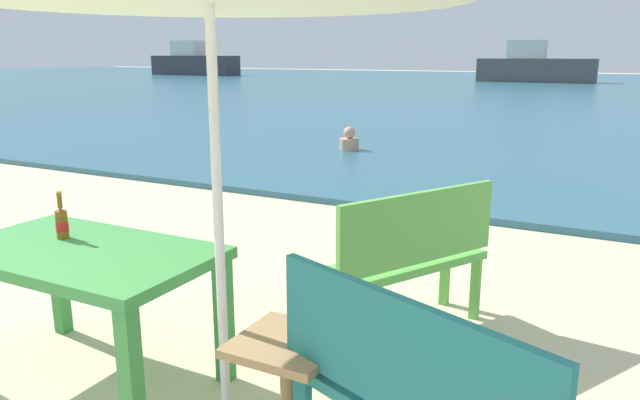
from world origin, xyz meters
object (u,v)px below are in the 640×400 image
(side_table_wood, at_px, (288,378))
(bench_teal_center, at_px, (415,397))
(bench_green_left, at_px, (408,254))
(swimmer_person, at_px, (349,141))
(boat_barge, at_px, (194,63))
(picnic_table_green, at_px, (83,268))
(beer_bottle_amber, at_px, (62,222))
(boat_sailboat, at_px, (534,67))

(side_table_wood, bearing_deg, bench_teal_center, -15.53)
(bench_green_left, bearing_deg, bench_teal_center, -69.85)
(swimmer_person, xyz_separation_m, boat_barge, (-26.52, 28.56, 0.78))
(swimmer_person, bearing_deg, bench_teal_center, -63.73)
(picnic_table_green, bearing_deg, side_table_wood, -0.62)
(picnic_table_green, relative_size, side_table_wood, 2.59)
(beer_bottle_amber, xyz_separation_m, bench_teal_center, (2.11, -0.27, -0.31))
(swimmer_person, bearing_deg, boat_barge, 132.88)
(boat_barge, bearing_deg, picnic_table_green, -51.75)
(beer_bottle_amber, xyz_separation_m, side_table_wood, (1.47, -0.09, -0.50))
(bench_green_left, bearing_deg, boat_sailboat, 97.12)
(side_table_wood, distance_m, bench_green_left, 1.34)
(beer_bottle_amber, bearing_deg, boat_sailboat, 94.42)
(beer_bottle_amber, xyz_separation_m, swimmer_person, (-1.70, 7.44, -0.61))
(side_table_wood, xyz_separation_m, bench_teal_center, (0.64, -0.18, 0.19))
(bench_green_left, bearing_deg, side_table_wood, -93.63)
(beer_bottle_amber, height_order, swimmer_person, beer_bottle_amber)
(bench_green_left, xyz_separation_m, boat_barge, (-29.78, 34.77, 0.48))
(picnic_table_green, bearing_deg, swimmer_person, 104.37)
(boat_barge, bearing_deg, bench_teal_center, -50.10)
(bench_green_left, relative_size, boat_barge, 0.17)
(boat_sailboat, bearing_deg, swimmer_person, -87.83)
(picnic_table_green, bearing_deg, boat_sailboat, 94.77)
(swimmer_person, xyz_separation_m, boat_sailboat, (-1.08, 28.53, 0.71))
(side_table_wood, distance_m, swimmer_person, 8.18)
(picnic_table_green, xyz_separation_m, bench_green_left, (1.33, 1.31, -0.11))
(picnic_table_green, distance_m, bench_green_left, 1.87)
(picnic_table_green, xyz_separation_m, bench_teal_center, (1.88, -0.19, -0.11))
(bench_green_left, bearing_deg, boat_barge, 130.58)
(picnic_table_green, height_order, side_table_wood, picnic_table_green)
(swimmer_person, bearing_deg, picnic_table_green, -75.63)
(swimmer_person, distance_m, boat_sailboat, 28.56)
(boat_sailboat, bearing_deg, beer_bottle_amber, -85.58)
(picnic_table_green, distance_m, boat_sailboat, 36.18)
(bench_green_left, distance_m, boat_sailboat, 35.01)
(picnic_table_green, height_order, boat_sailboat, boat_sailboat)
(picnic_table_green, xyz_separation_m, side_table_wood, (1.24, -0.01, -0.30))
(boat_sailboat, bearing_deg, bench_green_left, -82.88)
(side_table_wood, distance_m, bench_teal_center, 0.69)
(beer_bottle_amber, height_order, bench_teal_center, beer_bottle_amber)
(beer_bottle_amber, distance_m, boat_sailboat, 36.08)
(bench_teal_center, bearing_deg, picnic_table_green, 174.22)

